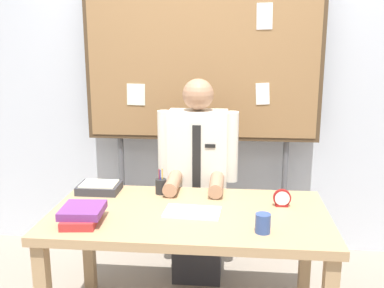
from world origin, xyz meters
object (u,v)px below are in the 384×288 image
Objects in this scene: desk at (189,226)px; desk_clock at (282,199)px; bulletin_board at (202,60)px; person at (198,189)px; book_stack at (82,214)px; coffee_mug at (263,223)px; paper_tray at (99,188)px; pen_holder at (161,186)px; open_notebook at (192,212)px.

desk is 0.56m from desk_clock.
bulletin_board reaches higher than desk.
person is 5.43× the size of book_stack.
bulletin_board is at bearing 108.41° from coffee_mug.
bulletin_board reaches higher than paper_tray.
book_stack is 1.65× the size of pen_holder.
desk_clock is at bearing -7.29° from paper_tray.
desk is 15.16× the size of desk_clock.
paper_tray is (-0.63, 0.30, 0.02)m from open_notebook.
bulletin_board is at bearing 91.25° from open_notebook.
coffee_mug is (0.40, -0.84, 0.12)m from person.
pen_holder is at bearing 54.83° from book_stack.
open_notebook is (0.02, -0.02, 0.09)m from desk.
person is at bearing 27.81° from paper_tray.
open_notebook is at bearing -163.22° from desk_clock.
desk_clock is at bearing 14.12° from desk.
desk_clock is 0.40m from coffee_mug.
pen_holder is at bearing 0.52° from paper_tray.
book_stack is 0.60m from open_notebook.
paper_tray is at bearing 152.55° from coffee_mug.
open_notebook is 1.95× the size of pen_holder.
book_stack is 0.60m from pen_holder.
person reaches higher than paper_tray.
desk is 0.60m from book_stack.
open_notebook is 0.44m from coffee_mug.
paper_tray reaches higher than open_notebook.
desk is at bearing -24.78° from paper_tray.
person is at bearing 56.77° from pen_holder.
person is (0.00, 0.60, 0.02)m from desk.
open_notebook reaches higher than desk.
book_stack reaches higher than open_notebook.
desk is at bearing -90.00° from person.
book_stack is at bearing -125.17° from pen_holder.
desk_clock reaches higher than book_stack.
book_stack is at bearing -162.62° from desk_clock.
pen_holder is (-0.60, 0.52, -0.00)m from coffee_mug.
bulletin_board is 21.11× the size of desk_clock.
bulletin_board is at bearing 89.99° from desk.
person is 0.94m from bulletin_board.
coffee_mug is (0.40, -1.20, -0.75)m from bulletin_board.
person reaches higher than desk_clock.
desk is 0.49m from coffee_mug.
book_stack is 1.02× the size of paper_tray.
bulletin_board is 8.24× the size of book_stack.
paper_tray is (-0.60, 0.28, 0.12)m from desk.
pen_holder reaches higher than paper_tray.
desk is at bearing -53.85° from pen_holder.
pen_holder is 0.40m from paper_tray.
desk_clock is at bearing -57.12° from bulletin_board.
desk is 5.92× the size of book_stack.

